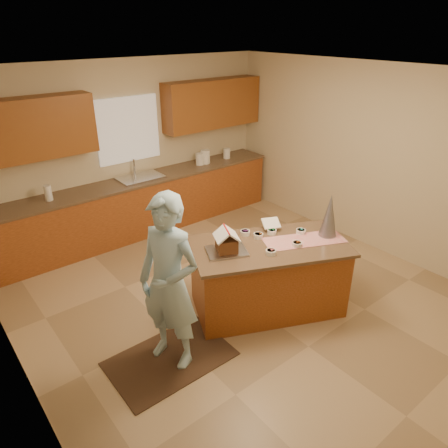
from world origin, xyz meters
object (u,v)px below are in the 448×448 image
Objects in this scene: tinsel_tree at (329,216)px; boy at (169,283)px; island_base at (268,278)px; gingerbread_house at (227,242)px.

tinsel_tree is 2.07m from boy.
tinsel_tree reaches higher than island_base.
island_base is at bearing 68.84° from boy.
gingerbread_house is at bearing -174.81° from island_base.
island_base is at bearing -19.55° from gingerbread_house.
gingerbread_house reaches higher than island_base.
gingerbread_house is (-1.18, 0.44, -0.14)m from tinsel_tree.
boy is 5.20× the size of gingerbread_house.
boy is at bearing 172.99° from tinsel_tree.
tinsel_tree is 1.49× the size of gingerbread_house.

